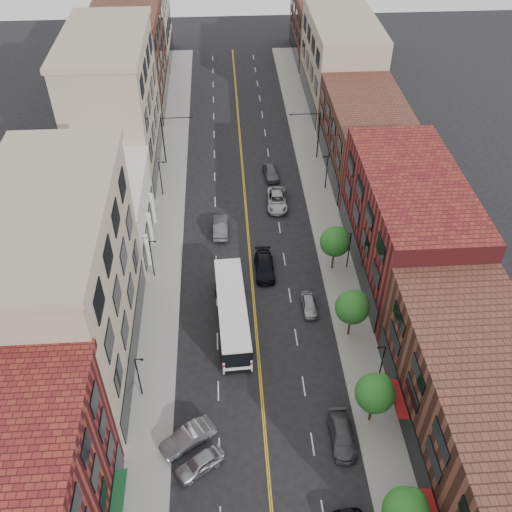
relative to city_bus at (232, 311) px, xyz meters
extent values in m
plane|color=black|center=(2.39, -16.19, -1.95)|extent=(220.00, 220.00, 0.00)
cube|color=gray|center=(-7.61, 18.81, -1.87)|extent=(4.00, 110.00, 0.15)
cube|color=gray|center=(12.39, 18.81, -1.87)|extent=(4.00, 110.00, 0.15)
cube|color=gray|center=(-14.61, -3.19, 7.05)|extent=(10.00, 22.00, 18.00)
cube|color=silver|center=(-14.61, 14.81, 2.05)|extent=(10.00, 14.00, 8.00)
cube|color=gray|center=(-14.61, 31.81, 7.05)|extent=(10.00, 20.00, 18.00)
cube|color=#562F22|center=(-14.61, 51.81, 5.55)|extent=(10.00, 20.00, 15.00)
cube|color=gray|center=(-14.61, 69.81, 8.05)|extent=(10.00, 16.00, 20.00)
cube|color=#562F22|center=(19.39, -16.19, 3.05)|extent=(10.00, 26.00, 10.00)
cube|color=maroon|center=(19.39, 7.81, 4.05)|extent=(10.00, 22.00, 12.00)
cube|color=#562F22|center=(19.39, 28.81, 3.05)|extent=(10.00, 20.00, 10.00)
cube|color=gray|center=(19.39, 49.81, 5.05)|extent=(10.00, 22.00, 14.00)
cube|color=#562F22|center=(19.39, 69.81, 3.55)|extent=(10.00, 18.00, 11.00)
sphere|color=#19591C|center=(11.69, -22.19, 2.10)|extent=(3.40, 3.40, 3.40)
sphere|color=#19591C|center=(12.19, -21.79, 2.61)|extent=(2.04, 2.04, 2.04)
cylinder|color=black|center=(11.69, -12.19, -0.55)|extent=(0.22, 0.22, 2.50)
sphere|color=#19591C|center=(11.69, -12.19, 2.10)|extent=(3.40, 3.40, 3.40)
sphere|color=#19591C|center=(12.19, -11.79, 2.61)|extent=(2.04, 2.04, 2.04)
cylinder|color=black|center=(11.69, -2.19, -0.55)|extent=(0.22, 0.22, 2.50)
sphere|color=#19591C|center=(11.69, -2.19, 2.10)|extent=(3.40, 3.40, 3.40)
sphere|color=#19591C|center=(12.19, -1.79, 2.61)|extent=(2.04, 2.04, 2.04)
cylinder|color=black|center=(11.69, 7.81, -0.55)|extent=(0.22, 0.22, 2.50)
sphere|color=#19591C|center=(11.69, 7.81, 2.10)|extent=(3.40, 3.40, 3.40)
sphere|color=#19591C|center=(12.19, 8.21, 2.61)|extent=(2.04, 2.04, 2.04)
cylinder|color=black|center=(-8.61, -8.19, 0.70)|extent=(0.14, 0.14, 5.00)
cylinder|color=black|center=(-8.26, -8.19, 3.20)|extent=(0.70, 0.10, 0.10)
cube|color=black|center=(-8.01, -8.19, 3.15)|extent=(0.28, 0.14, 0.14)
cube|color=#19592D|center=(-8.61, -8.19, 1.60)|extent=(0.04, 0.55, 0.35)
cylinder|color=black|center=(-8.61, 7.81, 0.70)|extent=(0.14, 0.14, 5.00)
cylinder|color=black|center=(-8.26, 7.81, 3.20)|extent=(0.70, 0.10, 0.10)
cube|color=black|center=(-8.01, 7.81, 3.15)|extent=(0.28, 0.14, 0.14)
cube|color=#19592D|center=(-8.61, 7.81, 1.60)|extent=(0.04, 0.55, 0.35)
cylinder|color=black|center=(-8.61, 23.81, 0.70)|extent=(0.14, 0.14, 5.00)
cylinder|color=black|center=(-8.26, 23.81, 3.20)|extent=(0.70, 0.10, 0.10)
cube|color=black|center=(-8.01, 23.81, 3.15)|extent=(0.28, 0.14, 0.14)
cube|color=#19592D|center=(-8.61, 23.81, 1.60)|extent=(0.04, 0.55, 0.35)
cylinder|color=black|center=(13.39, -8.19, 0.70)|extent=(0.14, 0.14, 5.00)
cylinder|color=black|center=(13.04, -8.19, 3.20)|extent=(0.70, 0.10, 0.10)
cube|color=black|center=(12.79, -8.19, 3.15)|extent=(0.28, 0.14, 0.14)
cube|color=#19592D|center=(13.39, -8.19, 1.60)|extent=(0.04, 0.55, 0.35)
cylinder|color=black|center=(13.39, 7.81, 0.70)|extent=(0.14, 0.14, 5.00)
cylinder|color=black|center=(13.04, 7.81, 3.20)|extent=(0.70, 0.10, 0.10)
cube|color=black|center=(12.79, 7.81, 3.15)|extent=(0.28, 0.14, 0.14)
cube|color=#19592D|center=(13.39, 7.81, 1.60)|extent=(0.04, 0.55, 0.35)
cylinder|color=black|center=(13.39, 23.81, 0.70)|extent=(0.14, 0.14, 5.00)
cylinder|color=black|center=(13.04, 23.81, 3.20)|extent=(0.70, 0.10, 0.10)
cube|color=black|center=(12.79, 23.81, 3.15)|extent=(0.28, 0.14, 0.14)
cube|color=#19592D|center=(13.39, 23.81, 1.60)|extent=(0.04, 0.55, 0.35)
cylinder|color=black|center=(-8.61, 31.81, 1.80)|extent=(0.18, 0.18, 7.20)
cylinder|color=black|center=(-6.41, 31.81, 5.20)|extent=(4.40, 0.12, 0.12)
imported|color=black|center=(-4.61, 31.81, 4.80)|extent=(0.15, 0.18, 0.90)
cylinder|color=black|center=(13.39, 31.81, 1.80)|extent=(0.18, 0.18, 7.20)
cylinder|color=black|center=(11.19, 31.81, 5.20)|extent=(4.40, 0.12, 0.12)
imported|color=black|center=(9.39, 31.81, 4.80)|extent=(0.15, 0.18, 0.90)
cube|color=silver|center=(0.00, 0.01, -0.16)|extent=(3.41, 13.08, 3.13)
cube|color=black|center=(0.00, 0.01, 0.59)|extent=(3.46, 13.13, 1.13)
cube|color=#9E0B16|center=(0.00, 0.01, -0.49)|extent=(3.46, 13.13, 0.24)
cube|color=black|center=(0.30, -6.49, 0.11)|extent=(2.38, 0.17, 1.73)
cylinder|color=black|center=(-1.22, -4.37, -1.43)|extent=(0.35, 1.05, 1.04)
cylinder|color=black|center=(1.63, -4.24, -1.43)|extent=(0.35, 1.05, 1.04)
cylinder|color=black|center=(-1.63, 4.26, -1.43)|extent=(0.35, 1.05, 1.04)
cylinder|color=black|center=(1.22, 4.39, -1.43)|extent=(0.35, 1.05, 1.04)
imported|color=#929399|center=(-3.21, -15.77, -1.22)|extent=(4.53, 3.76, 1.46)
imported|color=#A6A8AD|center=(-4.23, -13.37, -1.15)|extent=(5.01, 4.02, 1.60)
imported|color=#414146|center=(8.92, -13.97, -1.23)|extent=(2.01, 4.93, 1.43)
imported|color=#98999F|center=(8.19, 1.66, -1.31)|extent=(1.59, 3.79, 1.28)
imported|color=#45454A|center=(-0.97, 15.38, -1.12)|extent=(1.84, 5.03, 1.65)
imported|color=black|center=(3.89, 7.81, -1.17)|extent=(2.22, 5.38, 1.56)
imported|color=#A0A3A7|center=(6.50, 20.57, -1.16)|extent=(2.89, 5.82, 1.58)
imported|color=#4D4D52|center=(6.27, 27.32, -1.16)|extent=(2.31, 4.80, 1.58)
camera|label=1|loc=(-0.11, -39.91, 42.40)|focal=40.00mm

